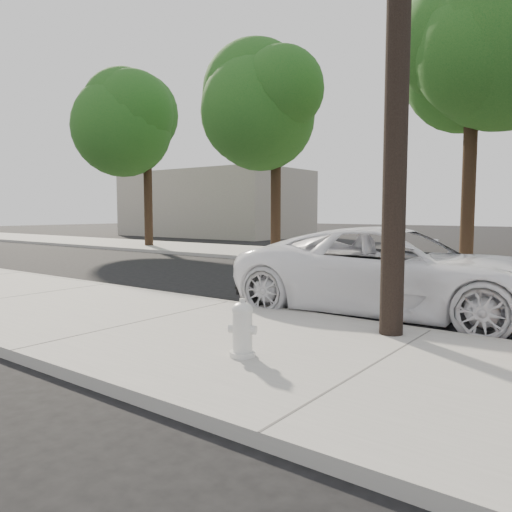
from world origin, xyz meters
TOP-DOWN VIEW (x-y plane):
  - ground at (0.00, 0.00)m, footprint 120.00×120.00m
  - near_sidewalk at (0.00, -4.30)m, footprint 90.00×4.40m
  - far_sidewalk at (0.00, 8.50)m, footprint 90.00×5.00m
  - curb_near at (0.00, -2.10)m, footprint 90.00×0.12m
  - building_far at (-20.00, 20.00)m, footprint 14.00×8.00m
  - utility_pole at (3.60, -2.70)m, footprint 1.40×0.34m
  - tree_a at (-13.80, 7.85)m, footprint 4.65×4.50m
  - tree_b at (-5.81, 8.06)m, footprint 4.34×4.20m
  - tree_c at (2.22, 7.64)m, footprint 4.96×4.80m
  - police_cruiser at (2.90, -0.75)m, footprint 6.11×3.14m
  - fire_hydrant at (2.56, -4.90)m, footprint 0.37×0.33m

SIDE VIEW (x-z plane):
  - ground at x=0.00m, z-range 0.00..0.00m
  - near_sidewalk at x=0.00m, z-range 0.00..0.15m
  - far_sidewalk at x=0.00m, z-range 0.00..0.15m
  - curb_near at x=0.00m, z-range -0.01..0.15m
  - fire_hydrant at x=2.56m, z-range 0.14..0.82m
  - police_cruiser at x=2.90m, z-range 0.00..1.65m
  - building_far at x=-20.00m, z-range 0.00..5.00m
  - utility_pole at x=3.60m, z-range 0.20..9.20m
  - tree_b at x=-5.81m, z-range 1.93..10.38m
  - tree_a at x=-13.80m, z-range 2.03..11.03m
  - tree_c at x=2.22m, z-range 2.13..11.68m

